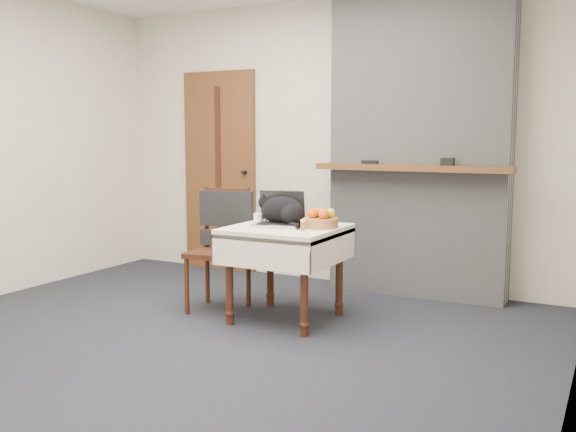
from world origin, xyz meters
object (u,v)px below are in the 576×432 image
object	(u,v)px
laptop	(279,217)
cat	(283,211)
side_table	(286,242)
door	(220,171)
cream_jar	(258,219)
chair	(223,231)
pill_bottle	(303,225)
fruit_basket	(321,220)

from	to	relation	value
laptop	cat	world-z (taller)	laptop
side_table	cat	bearing A→B (deg)	133.02
door	cream_jar	xyz separation A→B (m)	(1.22, -1.32, -0.26)
laptop	chair	world-z (taller)	chair
door	cream_jar	distance (m)	1.82
side_table	cat	world-z (taller)	cat
side_table	laptop	xyz separation A→B (m)	(-0.07, 0.03, 0.18)
pill_bottle	chair	world-z (taller)	chair
laptop	fruit_basket	xyz separation A→B (m)	(0.32, 0.04, -0.01)
cat	laptop	bearing A→B (deg)	-110.85
side_table	chair	distance (m)	0.61
door	fruit_basket	world-z (taller)	door
fruit_basket	pill_bottle	bearing A→B (deg)	-104.88
pill_bottle	cream_jar	bearing A→B (deg)	162.15
cream_jar	laptop	bearing A→B (deg)	1.42
side_table	laptop	world-z (taller)	laptop
side_table	cat	distance (m)	0.23
side_table	cat	xyz separation A→B (m)	(-0.05, 0.05, 0.22)
door	cream_jar	bearing A→B (deg)	-47.24
laptop	cat	size ratio (longest dim) A/B	0.84
door	laptop	size ratio (longest dim) A/B	5.03
pill_bottle	chair	size ratio (longest dim) A/B	0.08
cream_jar	chair	size ratio (longest dim) A/B	0.08
side_table	laptop	distance (m)	0.19
door	side_table	bearing A→B (deg)	-42.46
side_table	pill_bottle	xyz separation A→B (m)	(0.20, -0.12, 0.15)
side_table	cream_jar	size ratio (longest dim) A/B	9.63
cat	pill_bottle	xyz separation A→B (m)	(0.25, -0.17, -0.06)
laptop	cream_jar	distance (m)	0.18
side_table	cream_jar	world-z (taller)	cream_jar
fruit_basket	side_table	bearing A→B (deg)	-164.59
laptop	fruit_basket	size ratio (longest dim) A/B	1.58
side_table	door	bearing A→B (deg)	137.54
chair	cream_jar	bearing A→B (deg)	-19.08
chair	side_table	bearing A→B (deg)	-17.36
door	pill_bottle	distance (m)	2.24
laptop	cat	distance (m)	0.05
cream_jar	pill_bottle	distance (m)	0.47
laptop	cat	xyz separation A→B (m)	(0.02, 0.02, 0.04)
cream_jar	pill_bottle	xyz separation A→B (m)	(0.45, -0.14, 0.00)
laptop	pill_bottle	xyz separation A→B (m)	(0.27, -0.15, -0.02)
cream_jar	side_table	bearing A→B (deg)	-5.58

